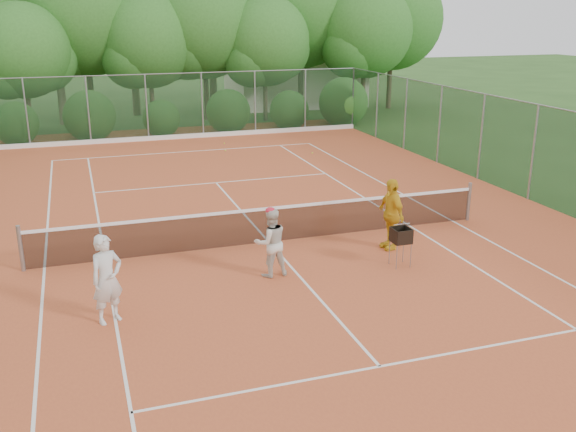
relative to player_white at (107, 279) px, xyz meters
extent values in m
plane|color=#294E1C|center=(4.19, 3.23, -0.90)|extent=(120.00, 120.00, 0.00)
cube|color=#C1552C|center=(4.19, 3.23, -0.89)|extent=(18.00, 36.00, 0.02)
cube|color=beige|center=(13.19, 27.23, 0.60)|extent=(8.00, 5.00, 3.00)
cylinder|color=gray|center=(-1.74, 3.23, -0.33)|extent=(0.10, 0.10, 1.10)
cylinder|color=gray|center=(10.13, 3.23, -0.33)|extent=(0.10, 0.10, 1.10)
cube|color=black|center=(4.19, 3.23, -0.42)|extent=(11.87, 0.03, 0.86)
cube|color=white|center=(4.19, 3.23, 0.04)|extent=(11.87, 0.04, 0.07)
imported|color=silver|center=(0.00, 0.00, 0.00)|extent=(0.76, 0.66, 1.76)
imported|color=beige|center=(3.60, 1.17, -0.09)|extent=(0.81, 0.65, 1.58)
ellipsoid|color=red|center=(3.60, 1.17, 0.66)|extent=(0.22, 0.22, 0.14)
imported|color=gold|center=(6.96, 1.90, 0.02)|extent=(0.50, 1.08, 1.81)
cylinder|color=gray|center=(6.46, 0.58, -0.59)|extent=(0.02, 0.02, 0.59)
cylinder|color=gray|center=(6.82, 0.94, -0.59)|extent=(0.02, 0.02, 0.59)
cube|color=black|center=(6.64, 0.76, -0.12)|extent=(0.41, 0.41, 0.34)
sphere|color=#BFDE33|center=(5.71, 14.69, -0.85)|extent=(0.07, 0.07, 0.07)
sphere|color=#CBE034|center=(6.02, 16.21, -0.85)|extent=(0.07, 0.07, 0.07)
sphere|color=yellow|center=(9.05, 13.02, -0.85)|extent=(0.07, 0.07, 0.07)
cube|color=white|center=(4.19, 15.12, -0.88)|extent=(11.03, 0.06, 0.01)
cube|color=white|center=(-1.29, 3.23, -0.88)|extent=(0.06, 23.77, 0.01)
cube|color=white|center=(9.68, 3.23, -0.88)|extent=(0.06, 23.77, 0.01)
cube|color=white|center=(0.08, 3.23, -0.88)|extent=(0.06, 23.77, 0.01)
cube|color=white|center=(8.30, 3.23, -0.88)|extent=(0.06, 23.77, 0.01)
cube|color=white|center=(4.19, 9.63, -0.88)|extent=(8.23, 0.06, 0.01)
cube|color=white|center=(4.19, -3.17, -0.88)|extent=(8.23, 0.06, 0.01)
cube|color=white|center=(4.19, 3.23, -0.88)|extent=(0.06, 12.80, 0.01)
cube|color=#19381E|center=(4.19, 18.23, 0.62)|extent=(18.00, 0.02, 3.00)
cylinder|color=gray|center=(13.19, 18.23, 0.62)|extent=(0.07, 0.07, 3.00)
cylinder|color=gray|center=(13.19, 18.23, 0.62)|extent=(0.07, 0.07, 3.00)
cylinder|color=brown|center=(-2.31, 21.73, 0.70)|extent=(0.22, 0.22, 3.20)
sphere|color=#2B6020|center=(-2.31, 21.73, 3.07)|extent=(4.48, 4.48, 4.48)
cylinder|color=brown|center=(0.69, 24.23, 1.35)|extent=(0.31, 0.31, 4.50)
sphere|color=#2B6020|center=(0.69, 24.23, 4.68)|extent=(6.30, 6.30, 6.30)
cylinder|color=brown|center=(3.69, 22.73, 0.85)|extent=(0.24, 0.24, 3.50)
sphere|color=#2B6020|center=(3.69, 22.73, 3.44)|extent=(4.90, 4.90, 4.90)
cylinder|color=brown|center=(6.69, 23.23, 1.15)|extent=(0.28, 0.28, 4.10)
sphere|color=#2B6020|center=(6.69, 23.23, 4.18)|extent=(5.74, 5.74, 5.74)
cylinder|color=brown|center=(9.69, 22.03, 0.80)|extent=(0.23, 0.23, 3.40)
sphere|color=#2B6020|center=(9.69, 22.03, 3.32)|extent=(4.76, 4.76, 4.76)
cylinder|color=brown|center=(12.69, 24.73, 1.42)|extent=(0.32, 0.32, 4.65)
sphere|color=#2B6020|center=(12.69, 24.73, 4.87)|extent=(6.51, 6.51, 6.51)
cylinder|color=brown|center=(15.69, 22.43, 1.00)|extent=(0.26, 0.26, 3.80)
sphere|color=#2B6020|center=(15.69, 22.43, 3.81)|extent=(5.32, 5.32, 5.32)
cylinder|color=brown|center=(18.19, 24.03, 1.22)|extent=(0.29, 0.29, 4.25)
sphere|color=#2B6020|center=(18.19, 24.03, 4.37)|extent=(5.95, 5.95, 5.95)
cone|color=brown|center=(-0.81, 24.23, 4.60)|extent=(0.44, 0.44, 11.00)
cone|color=brown|center=(7.19, 23.73, 4.10)|extent=(0.44, 0.44, 10.00)
cone|color=brown|center=(11.19, 25.73, 5.10)|extent=(0.44, 0.44, 12.00)
camera|label=1|loc=(-0.30, -11.70, 4.85)|focal=40.00mm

